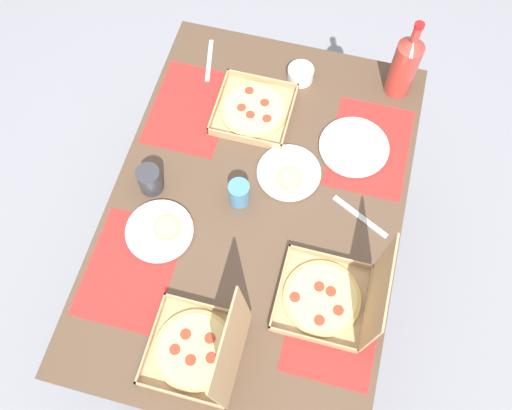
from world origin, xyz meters
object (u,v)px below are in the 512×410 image
object	(u,v)px
plate_far_right	(289,174)
soda_bottle	(405,65)
cup_red	(150,180)
pizza_box_corner_left	(202,350)
plate_near_left	(160,231)
pizza_box_edge_far	(254,110)
condiment_bowl	(301,74)
cup_clear_right	(239,193)
plate_far_left	(354,147)
pizza_box_corner_right	(334,297)

from	to	relation	value
plate_far_right	soda_bottle	size ratio (longest dim) A/B	0.65
plate_far_right	cup_red	size ratio (longest dim) A/B	2.16
pizza_box_corner_left	plate_near_left	world-z (taller)	pizza_box_corner_left
pizza_box_edge_far	condiment_bowl	xyz separation A→B (m)	(-0.18, 0.12, 0.01)
plate_near_left	soda_bottle	xyz separation A→B (m)	(-0.74, 0.63, 0.12)
pizza_box_edge_far	cup_clear_right	world-z (taller)	cup_clear_right
plate_far_right	cup_clear_right	size ratio (longest dim) A/B	2.32
cup_red	condiment_bowl	bearing A→B (deg)	145.98
plate_far_left	pizza_box_corner_left	bearing A→B (deg)	-20.59
pizza_box_corner_right	plate_far_left	world-z (taller)	pizza_box_corner_right
plate_near_left	plate_far_left	bearing A→B (deg)	130.45
pizza_box_corner_left	cup_red	distance (m)	0.57
soda_bottle	pizza_box_edge_far	bearing A→B (deg)	-64.32
cup_red	condiment_bowl	xyz separation A→B (m)	(-0.55, 0.37, -0.02)
plate_far_left	cup_clear_right	bearing A→B (deg)	-49.01
pizza_box_corner_right	plate_far_left	distance (m)	0.54
pizza_box_corner_left	pizza_box_corner_right	size ratio (longest dim) A/B	1.00
pizza_box_corner_right	condiment_bowl	size ratio (longest dim) A/B	3.22
condiment_bowl	cup_clear_right	bearing A→B (deg)	-9.04
soda_bottle	cup_clear_right	size ratio (longest dim) A/B	3.54
plate_near_left	pizza_box_edge_far	bearing A→B (deg)	161.81
soda_bottle	cup_red	bearing A→B (deg)	-50.34
pizza_box_corner_right	cup_clear_right	distance (m)	0.44
soda_bottle	plate_near_left	bearing A→B (deg)	-40.74
plate_far_right	soda_bottle	xyz separation A→B (m)	(-0.44, 0.29, 0.12)
pizza_box_corner_right	cup_red	size ratio (longest dim) A/B	3.07
soda_bottle	cup_clear_right	world-z (taller)	soda_bottle
pizza_box_corner_right	pizza_box_edge_far	bearing A→B (deg)	-146.37
condiment_bowl	plate_far_right	bearing A→B (deg)	7.33
pizza_box_edge_far	pizza_box_corner_right	world-z (taller)	pizza_box_corner_right
pizza_box_edge_far	cup_clear_right	size ratio (longest dim) A/B	2.87
cup_red	plate_far_left	bearing A→B (deg)	116.79
pizza_box_corner_right	soda_bottle	xyz separation A→B (m)	(-0.82, 0.07, 0.09)
pizza_box_edge_far	condiment_bowl	distance (m)	0.22
pizza_box_edge_far	soda_bottle	world-z (taller)	soda_bottle
cup_red	cup_clear_right	size ratio (longest dim) A/B	1.07
plate_near_left	condiment_bowl	xyz separation A→B (m)	(-0.70, 0.29, 0.02)
pizza_box_corner_left	cup_clear_right	world-z (taller)	pizza_box_corner_left
pizza_box_corner_right	plate_far_right	distance (m)	0.45
pizza_box_corner_right	soda_bottle	distance (m)	0.83
plate_far_left	condiment_bowl	world-z (taller)	condiment_bowl
cup_red	cup_clear_right	distance (m)	0.29
plate_far_right	condiment_bowl	world-z (taller)	condiment_bowl
pizza_box_corner_left	cup_clear_right	size ratio (longest dim) A/B	3.27
plate_far_right	soda_bottle	bearing A→B (deg)	146.31
cup_clear_right	cup_red	bearing A→B (deg)	-84.48
plate_far_right	cup_red	xyz separation A→B (m)	(0.15, -0.42, 0.04)
pizza_box_edge_far	condiment_bowl	bearing A→B (deg)	145.81
soda_bottle	condiment_bowl	size ratio (longest dim) A/B	3.46
pizza_box_edge_far	plate_far_right	size ratio (longest dim) A/B	1.24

